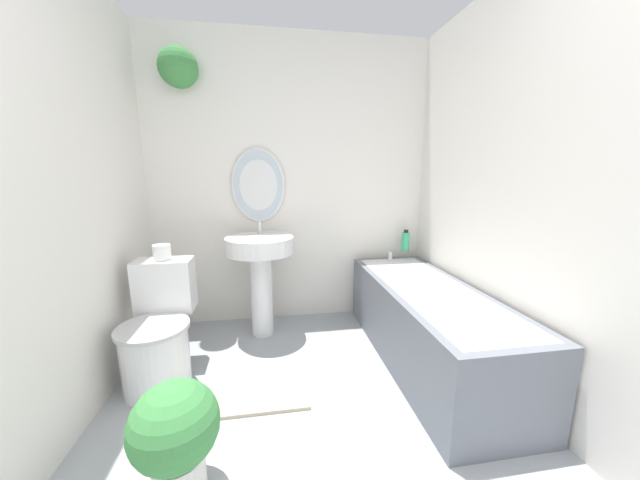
{
  "coord_description": "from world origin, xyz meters",
  "views": [
    {
      "loc": [
        -0.21,
        -0.23,
        1.27
      ],
      "look_at": [
        0.08,
        1.58,
        0.9
      ],
      "focal_mm": 18.0,
      "sensor_mm": 36.0,
      "label": 1
    }
  ],
  "objects_px": {
    "potted_plant": "(176,433)",
    "bathtub": "(427,323)",
    "toilet": "(159,334)",
    "toilet_paper_roll": "(162,252)",
    "shampoo_bottle": "(406,241)",
    "pedestal_sink": "(260,264)"
  },
  "relations": [
    {
      "from": "toilet_paper_roll",
      "to": "potted_plant",
      "type": "bearing_deg",
      "value": -73.01
    },
    {
      "from": "toilet",
      "to": "potted_plant",
      "type": "height_order",
      "value": "toilet"
    },
    {
      "from": "toilet",
      "to": "toilet_paper_roll",
      "type": "relative_size",
      "value": 6.64
    },
    {
      "from": "bathtub",
      "to": "potted_plant",
      "type": "bearing_deg",
      "value": -152.47
    },
    {
      "from": "bathtub",
      "to": "shampoo_bottle",
      "type": "xyz_separation_m",
      "value": [
        0.15,
        0.75,
        0.42
      ]
    },
    {
      "from": "shampoo_bottle",
      "to": "toilet_paper_roll",
      "type": "bearing_deg",
      "value": -165.56
    },
    {
      "from": "pedestal_sink",
      "to": "toilet_paper_roll",
      "type": "xyz_separation_m",
      "value": [
        -0.62,
        -0.3,
        0.19
      ]
    },
    {
      "from": "potted_plant",
      "to": "bathtub",
      "type": "bearing_deg",
      "value": 27.53
    },
    {
      "from": "pedestal_sink",
      "to": "bathtub",
      "type": "height_order",
      "value": "pedestal_sink"
    },
    {
      "from": "pedestal_sink",
      "to": "potted_plant",
      "type": "xyz_separation_m",
      "value": [
        -0.31,
        -1.32,
        -0.31
      ]
    },
    {
      "from": "bathtub",
      "to": "potted_plant",
      "type": "distance_m",
      "value": 1.62
    },
    {
      "from": "toilet",
      "to": "potted_plant",
      "type": "xyz_separation_m",
      "value": [
        0.31,
        -0.81,
        -0.02
      ]
    },
    {
      "from": "toilet",
      "to": "shampoo_bottle",
      "type": "relative_size",
      "value": 3.89
    },
    {
      "from": "shampoo_bottle",
      "to": "potted_plant",
      "type": "xyz_separation_m",
      "value": [
        -1.59,
        -1.5,
        -0.41
      ]
    },
    {
      "from": "shampoo_bottle",
      "to": "potted_plant",
      "type": "height_order",
      "value": "shampoo_bottle"
    },
    {
      "from": "potted_plant",
      "to": "toilet_paper_roll",
      "type": "height_order",
      "value": "toilet_paper_roll"
    },
    {
      "from": "pedestal_sink",
      "to": "shampoo_bottle",
      "type": "bearing_deg",
      "value": 8.25
    },
    {
      "from": "toilet_paper_roll",
      "to": "pedestal_sink",
      "type": "bearing_deg",
      "value": 26.14
    },
    {
      "from": "toilet_paper_roll",
      "to": "bathtub",
      "type": "bearing_deg",
      "value": -8.56
    },
    {
      "from": "bathtub",
      "to": "potted_plant",
      "type": "height_order",
      "value": "bathtub"
    },
    {
      "from": "pedestal_sink",
      "to": "bathtub",
      "type": "distance_m",
      "value": 1.3
    },
    {
      "from": "shampoo_bottle",
      "to": "bathtub",
      "type": "bearing_deg",
      "value": -101.41
    }
  ]
}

